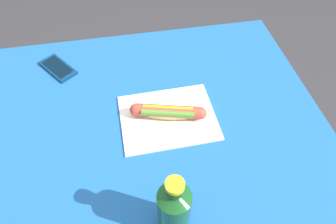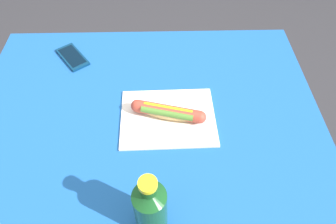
# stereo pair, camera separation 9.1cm
# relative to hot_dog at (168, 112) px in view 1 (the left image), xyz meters

# --- Properties ---
(ground_plane) EXTENTS (6.00, 6.00, 0.00)m
(ground_plane) POSITION_rel_hot_dog_xyz_m (0.07, -0.01, -0.81)
(ground_plane) COLOR #2D2D33
(ground_plane) RESTS_ON ground
(dining_table) EXTENTS (1.11, 0.87, 0.78)m
(dining_table) POSITION_rel_hot_dog_xyz_m (0.07, -0.01, -0.18)
(dining_table) COLOR brown
(dining_table) RESTS_ON ground
(paper_wrapper) EXTENTS (0.30, 0.24, 0.01)m
(paper_wrapper) POSITION_rel_hot_dog_xyz_m (-0.00, -0.00, -0.03)
(paper_wrapper) COLOR silver
(paper_wrapper) RESTS_ON dining_table
(hot_dog) EXTENTS (0.23, 0.09, 0.05)m
(hot_dog) POSITION_rel_hot_dog_xyz_m (0.00, 0.00, 0.00)
(hot_dog) COLOR tan
(hot_dog) RESTS_ON paper_wrapper
(cell_phone) EXTENTS (0.14, 0.16, 0.01)m
(cell_phone) POSITION_rel_hot_dog_xyz_m (0.35, -0.29, -0.03)
(cell_phone) COLOR #0A2D4C
(cell_phone) RESTS_ON dining_table
(soda_bottle) EXTENTS (0.07, 0.07, 0.22)m
(soda_bottle) POSITION_rel_hot_dog_xyz_m (0.05, 0.32, 0.06)
(soda_bottle) COLOR #14471E
(soda_bottle) RESTS_ON dining_table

